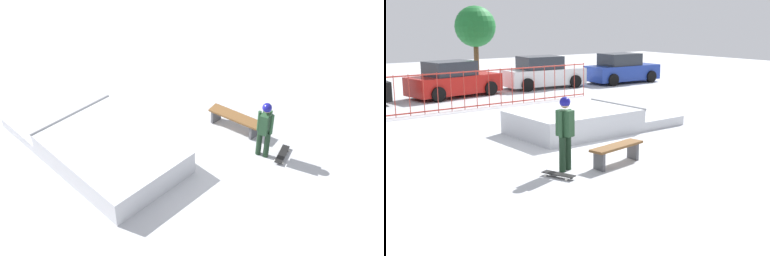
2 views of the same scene
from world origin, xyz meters
TOP-DOWN VIEW (x-y plane):
  - ground_plane at (0.00, 0.00)m, footprint 60.00×60.00m
  - skate_ramp at (1.29, 1.14)m, footprint 5.52×2.85m
  - skater at (-1.65, -2.09)m, footprint 0.42×0.43m
  - skateboard at (-2.08, -2.45)m, footprint 0.49×0.82m
  - park_bench at (-0.36, -2.38)m, footprint 1.65×0.73m

SIDE VIEW (x-z plane):
  - ground_plane at x=0.00m, z-range 0.00..0.00m
  - skateboard at x=-2.08m, z-range 0.03..0.12m
  - skate_ramp at x=1.29m, z-range -0.05..0.69m
  - park_bench at x=-0.36m, z-range 0.12..0.60m
  - skater at x=-1.65m, z-range 0.14..1.87m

